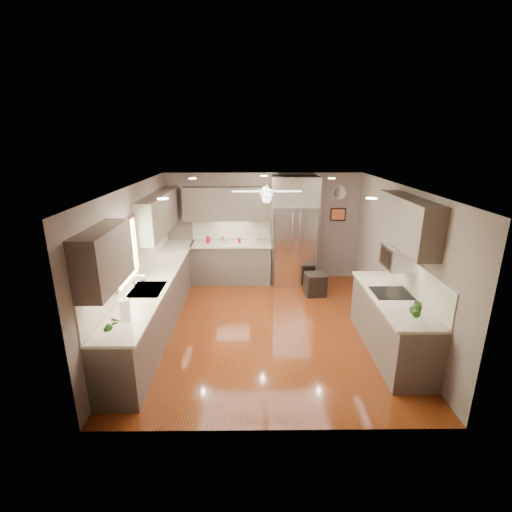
{
  "coord_description": "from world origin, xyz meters",
  "views": [
    {
      "loc": [
        -0.25,
        -5.99,
        3.24
      ],
      "look_at": [
        -0.18,
        0.6,
        1.14
      ],
      "focal_mm": 26.0,
      "sensor_mm": 36.0,
      "label": 1
    }
  ],
  "objects_px": {
    "paper_towel": "(125,310)",
    "potted_plant_right": "(417,310)",
    "soap_bottle": "(143,277)",
    "stool": "(315,284)",
    "bowl": "(253,242)",
    "canister_b": "(223,240)",
    "canister_c": "(226,240)",
    "canister_d": "(239,241)",
    "canister_a": "(208,240)",
    "microwave": "(399,257)",
    "potted_plant_left": "(113,324)",
    "refrigerator": "(294,233)"
  },
  "relations": [
    {
      "from": "canister_a",
      "to": "stool",
      "type": "distance_m",
      "value": 2.61
    },
    {
      "from": "bowl",
      "to": "microwave",
      "type": "height_order",
      "value": "microwave"
    },
    {
      "from": "canister_c",
      "to": "paper_towel",
      "type": "distance_m",
      "value": 3.89
    },
    {
      "from": "potted_plant_right",
      "to": "stool",
      "type": "relative_size",
      "value": 0.68
    },
    {
      "from": "canister_b",
      "to": "canister_a",
      "type": "bearing_deg",
      "value": -173.28
    },
    {
      "from": "bowl",
      "to": "paper_towel",
      "type": "relative_size",
      "value": 0.67
    },
    {
      "from": "bowl",
      "to": "paper_towel",
      "type": "xyz_separation_m",
      "value": [
        -1.7,
        -3.72,
        0.11
      ]
    },
    {
      "from": "canister_a",
      "to": "paper_towel",
      "type": "relative_size",
      "value": 0.44
    },
    {
      "from": "canister_c",
      "to": "soap_bottle",
      "type": "distance_m",
      "value": 2.68
    },
    {
      "from": "canister_a",
      "to": "soap_bottle",
      "type": "distance_m",
      "value": 2.53
    },
    {
      "from": "canister_b",
      "to": "potted_plant_right",
      "type": "relative_size",
      "value": 0.45
    },
    {
      "from": "stool",
      "to": "canister_a",
      "type": "bearing_deg",
      "value": 161.64
    },
    {
      "from": "soap_bottle",
      "to": "stool",
      "type": "bearing_deg",
      "value": 26.86
    },
    {
      "from": "canister_a",
      "to": "canister_c",
      "type": "relative_size",
      "value": 0.77
    },
    {
      "from": "canister_b",
      "to": "canister_d",
      "type": "height_order",
      "value": "canister_b"
    },
    {
      "from": "microwave",
      "to": "canister_d",
      "type": "bearing_deg",
      "value": 133.05
    },
    {
      "from": "soap_bottle",
      "to": "paper_towel",
      "type": "relative_size",
      "value": 0.53
    },
    {
      "from": "canister_b",
      "to": "potted_plant_left",
      "type": "height_order",
      "value": "potted_plant_left"
    },
    {
      "from": "canister_c",
      "to": "canister_d",
      "type": "height_order",
      "value": "canister_c"
    },
    {
      "from": "refrigerator",
      "to": "stool",
      "type": "relative_size",
      "value": 5.04
    },
    {
      "from": "canister_a",
      "to": "canister_c",
      "type": "distance_m",
      "value": 0.41
    },
    {
      "from": "canister_b",
      "to": "paper_towel",
      "type": "height_order",
      "value": "paper_towel"
    },
    {
      "from": "canister_a",
      "to": "microwave",
      "type": "xyz_separation_m",
      "value": [
        3.28,
        -2.75,
        0.46
      ]
    },
    {
      "from": "bowl",
      "to": "refrigerator",
      "type": "xyz_separation_m",
      "value": [
        0.93,
        -0.02,
        0.22
      ]
    },
    {
      "from": "canister_b",
      "to": "canister_c",
      "type": "bearing_deg",
      "value": -34.95
    },
    {
      "from": "canister_c",
      "to": "bowl",
      "type": "relative_size",
      "value": 0.85
    },
    {
      "from": "potted_plant_left",
      "to": "refrigerator",
      "type": "bearing_deg",
      "value": 57.23
    },
    {
      "from": "stool",
      "to": "canister_b",
      "type": "bearing_deg",
      "value": 157.8
    },
    {
      "from": "soap_bottle",
      "to": "canister_b",
      "type": "bearing_deg",
      "value": 64.58
    },
    {
      "from": "bowl",
      "to": "microwave",
      "type": "relative_size",
      "value": 0.41
    },
    {
      "from": "canister_c",
      "to": "soap_bottle",
      "type": "bearing_deg",
      "value": -117.26
    },
    {
      "from": "microwave",
      "to": "canister_c",
      "type": "bearing_deg",
      "value": 136.32
    },
    {
      "from": "canister_a",
      "to": "soap_bottle",
      "type": "bearing_deg",
      "value": -108.78
    },
    {
      "from": "refrigerator",
      "to": "paper_towel",
      "type": "relative_size",
      "value": 7.35
    },
    {
      "from": "microwave",
      "to": "paper_towel",
      "type": "height_order",
      "value": "microwave"
    },
    {
      "from": "paper_towel",
      "to": "potted_plant_right",
      "type": "bearing_deg",
      "value": -1.07
    },
    {
      "from": "bowl",
      "to": "stool",
      "type": "bearing_deg",
      "value": -29.81
    },
    {
      "from": "refrigerator",
      "to": "canister_c",
      "type": "bearing_deg",
      "value": 178.77
    },
    {
      "from": "potted_plant_left",
      "to": "potted_plant_right",
      "type": "bearing_deg",
      "value": 4.93
    },
    {
      "from": "canister_c",
      "to": "potted_plant_right",
      "type": "distance_m",
      "value": 4.7
    },
    {
      "from": "soap_bottle",
      "to": "stool",
      "type": "height_order",
      "value": "soap_bottle"
    },
    {
      "from": "refrigerator",
      "to": "microwave",
      "type": "xyz_separation_m",
      "value": [
        1.33,
        -2.71,
        0.29
      ]
    },
    {
      "from": "stool",
      "to": "potted_plant_left",
      "type": "bearing_deg",
      "value": -132.2
    },
    {
      "from": "canister_d",
      "to": "canister_c",
      "type": "bearing_deg",
      "value": -177.16
    },
    {
      "from": "refrigerator",
      "to": "microwave",
      "type": "bearing_deg",
      "value": -63.91
    },
    {
      "from": "canister_c",
      "to": "paper_towel",
      "type": "bearing_deg",
      "value": -106.14
    },
    {
      "from": "canister_c",
      "to": "potted_plant_left",
      "type": "distance_m",
      "value": 4.28
    },
    {
      "from": "potted_plant_left",
      "to": "canister_a",
      "type": "bearing_deg",
      "value": 80.64
    },
    {
      "from": "microwave",
      "to": "potted_plant_right",
      "type": "bearing_deg",
      "value": -96.47
    },
    {
      "from": "canister_d",
      "to": "potted_plant_left",
      "type": "bearing_deg",
      "value": -108.56
    }
  ]
}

